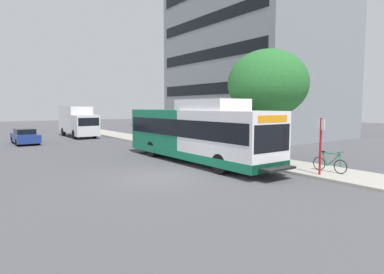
% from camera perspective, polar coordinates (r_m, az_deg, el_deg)
% --- Properties ---
extents(ground_plane, '(120.00, 120.00, 0.00)m').
position_cam_1_polar(ground_plane, '(22.43, -16.01, -3.22)').
color(ground_plane, '#4C4C51').
extents(sidewalk_curb, '(3.00, 56.00, 0.14)m').
position_cam_1_polar(sidewalk_curb, '(24.00, 1.62, -2.30)').
color(sidewalk_curb, '#A8A399').
rests_on(sidewalk_curb, ground).
extents(transit_bus, '(2.58, 12.25, 3.65)m').
position_cam_1_polar(transit_bus, '(19.13, 0.70, 0.67)').
color(transit_bus, white).
rests_on(transit_bus, ground).
extents(bus_stop_sign_pole, '(0.10, 0.36, 2.60)m').
position_cam_1_polar(bus_stop_sign_pole, '(16.01, 21.49, -0.81)').
color(bus_stop_sign_pole, red).
rests_on(bus_stop_sign_pole, sidewalk_curb).
extents(bicycle_parked, '(0.52, 1.76, 1.02)m').
position_cam_1_polar(bicycle_parked, '(16.99, 22.85, -4.22)').
color(bicycle_parked, black).
rests_on(bicycle_parked, sidewalk_curb).
extents(street_tree_near_stop, '(4.79, 4.79, 6.52)m').
position_cam_1_polar(street_tree_near_stop, '(20.35, 13.06, 9.03)').
color(street_tree_near_stop, '#4C3823').
rests_on(street_tree_near_stop, sidewalk_curb).
extents(parked_car_far_lane, '(1.80, 4.50, 1.33)m').
position_cam_1_polar(parked_car_far_lane, '(32.08, -27.08, 0.11)').
color(parked_car_far_lane, navy).
rests_on(parked_car_far_lane, ground).
extents(box_truck_background, '(2.32, 7.01, 3.25)m').
position_cam_1_polar(box_truck_background, '(37.18, -19.29, 2.71)').
color(box_truck_background, silver).
rests_on(box_truck_background, ground).
extents(lattice_comm_tower, '(1.10, 1.10, 33.01)m').
position_cam_1_polar(lattice_comm_tower, '(52.26, 2.33, 13.97)').
color(lattice_comm_tower, '#B7B7BC').
rests_on(lattice_comm_tower, ground).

